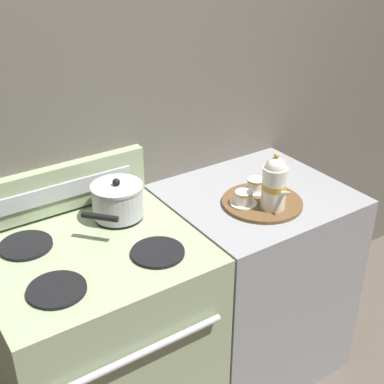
{
  "coord_description": "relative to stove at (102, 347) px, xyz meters",
  "views": [
    {
      "loc": [
        -0.91,
        -1.43,
        1.91
      ],
      "look_at": [
        0.07,
        0.03,
        0.96
      ],
      "focal_mm": 50.0,
      "sensor_mm": 36.0,
      "label": 1
    }
  ],
  "objects": [
    {
      "name": "wall_back",
      "position": [
        0.36,
        0.34,
        0.66
      ],
      "size": [
        6.0,
        0.05,
        2.2
      ],
      "color": "#666056",
      "rests_on": "ground"
    },
    {
      "name": "stove",
      "position": [
        0.0,
        0.0,
        0.0
      ],
      "size": [
        0.74,
        0.66,
        0.89
      ],
      "color": "#9EAD84",
      "rests_on": "ground"
    },
    {
      "name": "control_panel",
      "position": [
        0.0,
        0.29,
        0.54
      ],
      "size": [
        0.72,
        0.05,
        0.18
      ],
      "color": "#9EAD84",
      "rests_on": "stove"
    },
    {
      "name": "side_counter",
      "position": [
        0.73,
        0.0,
        -0.0
      ],
      "size": [
        0.71,
        0.64,
        0.88
      ],
      "color": "#939399",
      "rests_on": "ground"
    },
    {
      "name": "saucepan",
      "position": [
        0.18,
        0.14,
        0.51
      ],
      "size": [
        0.27,
        0.26,
        0.15
      ],
      "color": "#B7B7BC",
      "rests_on": "stove"
    },
    {
      "name": "serving_tray",
      "position": [
        0.69,
        -0.08,
        0.45
      ],
      "size": [
        0.31,
        0.31,
        0.01
      ],
      "color": "brown",
      "rests_on": "side_counter"
    },
    {
      "name": "teapot",
      "position": [
        0.69,
        -0.14,
        0.56
      ],
      "size": [
        0.1,
        0.15,
        0.22
      ],
      "color": "white",
      "rests_on": "serving_tray"
    },
    {
      "name": "teacup_left",
      "position": [
        0.72,
        0.0,
        0.48
      ],
      "size": [
        0.11,
        0.11,
        0.05
      ],
      "color": "white",
      "rests_on": "serving_tray"
    },
    {
      "name": "teacup_right",
      "position": [
        0.61,
        -0.05,
        0.48
      ],
      "size": [
        0.11,
        0.11,
        0.05
      ],
      "color": "white",
      "rests_on": "serving_tray"
    },
    {
      "name": "creamer_jug",
      "position": [
        0.77,
        -0.07,
        0.49
      ],
      "size": [
        0.06,
        0.06,
        0.08
      ],
      "color": "white",
      "rests_on": "serving_tray"
    }
  ]
}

